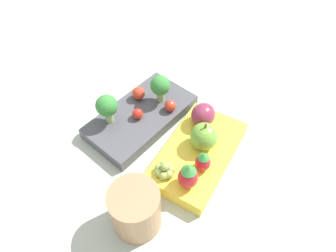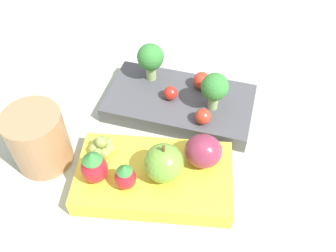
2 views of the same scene
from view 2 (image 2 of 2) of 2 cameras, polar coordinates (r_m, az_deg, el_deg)
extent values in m
plane|color=#ADB7A3|center=(0.53, 1.01, -2.87)|extent=(4.00, 4.00, 0.00)
cube|color=#4C4C51|center=(0.57, 1.78, 3.50)|extent=(0.22, 0.13, 0.03)
cube|color=yellow|center=(0.49, -2.11, -7.85)|extent=(0.21, 0.13, 0.03)
cylinder|color=#93B770|center=(0.54, 6.87, 3.76)|extent=(0.01, 0.01, 0.02)
sphere|color=#388438|center=(0.52, 7.15, 5.94)|extent=(0.04, 0.04, 0.04)
cylinder|color=#93B770|center=(0.59, -2.59, 8.22)|extent=(0.02, 0.02, 0.02)
sphere|color=#388438|center=(0.57, -2.70, 10.46)|extent=(0.04, 0.04, 0.04)
sphere|color=red|center=(0.52, 5.35, 1.46)|extent=(0.02, 0.02, 0.02)
sphere|color=red|center=(0.55, 0.40, 5.05)|extent=(0.02, 0.02, 0.02)
sphere|color=red|center=(0.57, 5.17, 6.92)|extent=(0.03, 0.03, 0.03)
sphere|color=#70A838|center=(0.45, -0.67, -5.65)|extent=(0.05, 0.05, 0.05)
cylinder|color=brown|center=(0.43, -0.71, -3.53)|extent=(0.00, 0.00, 0.01)
ellipsoid|color=red|center=(0.46, -11.14, -6.36)|extent=(0.03, 0.03, 0.04)
cone|color=#388438|center=(0.44, -11.59, -4.64)|extent=(0.02, 0.02, 0.01)
ellipsoid|color=red|center=(0.45, -6.50, -7.85)|extent=(0.03, 0.03, 0.03)
cone|color=#388438|center=(0.44, -6.71, -6.52)|extent=(0.02, 0.02, 0.01)
ellipsoid|color=#892D47|center=(0.47, 5.41, -3.83)|extent=(0.05, 0.04, 0.04)
sphere|color=#8EA84C|center=(0.49, -8.89, -3.45)|extent=(0.02, 0.02, 0.02)
sphere|color=#8EA84C|center=(0.50, -9.03, -2.66)|extent=(0.02, 0.02, 0.02)
sphere|color=#8EA84C|center=(0.50, -9.89, -2.32)|extent=(0.02, 0.02, 0.02)
sphere|color=#8EA84C|center=(0.50, -10.83, -2.67)|extent=(0.02, 0.02, 0.02)
sphere|color=#8EA84C|center=(0.49, -11.17, -3.45)|extent=(0.02, 0.02, 0.02)
sphere|color=#8EA84C|center=(0.49, -10.63, -4.09)|extent=(0.02, 0.02, 0.02)
sphere|color=#8EA84C|center=(0.49, -9.60, -4.10)|extent=(0.02, 0.02, 0.02)
sphere|color=#8EA84C|center=(0.49, -10.17, -2.48)|extent=(0.02, 0.02, 0.02)
cylinder|color=tan|center=(0.51, -19.15, -1.90)|extent=(0.08, 0.08, 0.09)
camera|label=1|loc=(0.37, -74.24, 26.40)|focal=32.00mm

